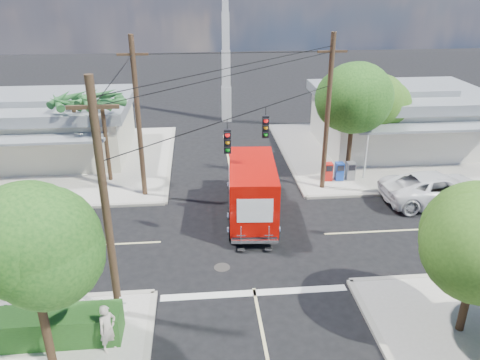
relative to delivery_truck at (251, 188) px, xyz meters
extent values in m
plane|color=black|center=(-0.62, -2.29, -1.61)|extent=(120.00, 120.00, 0.00)
cube|color=#A9A398|center=(10.38, 8.71, -1.54)|extent=(14.00, 14.00, 0.14)
cube|color=#A29D8F|center=(3.38, 8.71, -1.54)|extent=(0.25, 14.00, 0.14)
cube|color=#A29D8F|center=(10.38, 1.71, -1.54)|extent=(14.00, 0.25, 0.14)
cube|color=#A9A398|center=(-11.62, 8.71, -1.54)|extent=(14.00, 14.00, 0.14)
cube|color=#A29D8F|center=(-4.62, 8.71, -1.54)|extent=(0.25, 14.00, 0.14)
cube|color=#A29D8F|center=(-11.62, 1.71, -1.54)|extent=(14.00, 0.25, 0.14)
cube|color=beige|center=(-0.62, 7.71, -1.61)|extent=(0.12, 12.00, 0.01)
cube|color=beige|center=(9.38, -2.29, -1.61)|extent=(12.00, 0.12, 0.01)
cube|color=beige|center=(-10.62, -2.29, -1.61)|extent=(12.00, 0.12, 0.01)
cube|color=silver|center=(-0.62, -6.59, -1.61)|extent=(7.50, 0.40, 0.01)
cube|color=silver|center=(11.88, 9.71, 0.23)|extent=(11.00, 8.00, 3.40)
cube|color=gray|center=(11.88, 9.71, 2.28)|extent=(11.80, 8.80, 0.70)
cube|color=gray|center=(11.88, 9.71, 2.78)|extent=(6.05, 4.40, 0.50)
cube|color=gray|center=(11.88, 4.81, 1.43)|extent=(9.90, 1.80, 0.15)
cylinder|color=silver|center=(7.48, 4.01, -0.02)|extent=(0.12, 0.12, 2.90)
cube|color=beige|center=(-12.62, 10.21, 0.13)|extent=(10.00, 8.00, 3.20)
cube|color=gray|center=(-12.62, 10.21, 2.08)|extent=(10.80, 8.80, 0.70)
cube|color=gray|center=(-12.62, 10.21, 2.58)|extent=(5.50, 4.40, 0.50)
cube|color=gray|center=(-12.62, 5.31, 1.23)|extent=(9.00, 1.80, 0.15)
cylinder|color=silver|center=(-8.62, 4.51, -0.12)|extent=(0.12, 0.12, 2.70)
cube|color=silver|center=(-0.12, 17.71, -0.11)|extent=(0.80, 0.80, 3.00)
cube|color=silver|center=(-0.12, 17.71, 2.89)|extent=(0.70, 0.70, 3.00)
cube|color=silver|center=(-0.12, 17.71, 5.89)|extent=(0.60, 0.60, 3.00)
cylinder|color=#422D1C|center=(-7.62, -9.79, 0.38)|extent=(0.28, 0.28, 3.71)
sphere|color=#174515|center=(-7.62, -9.79, 2.70)|extent=(3.71, 3.71, 3.71)
sphere|color=#174515|center=(-8.02, -9.59, 2.94)|extent=(3.02, 3.02, 3.02)
sphere|color=#174515|center=(-7.27, -10.09, 2.59)|extent=(3.25, 3.25, 3.25)
cylinder|color=#422D1C|center=(6.58, 4.51, 0.58)|extent=(0.28, 0.28, 4.10)
sphere|color=#174515|center=(6.58, 4.51, 3.14)|extent=(4.10, 4.10, 4.10)
sphere|color=#174515|center=(6.18, 4.71, 3.39)|extent=(3.33, 3.33, 3.33)
sphere|color=#174515|center=(6.93, 4.21, 3.01)|extent=(3.58, 3.58, 3.58)
cylinder|color=#422D1C|center=(9.18, 6.71, 0.32)|extent=(0.28, 0.28, 3.58)
sphere|color=#305918|center=(9.18, 6.71, 2.56)|extent=(3.58, 3.58, 3.58)
sphere|color=#305918|center=(8.78, 6.91, 2.78)|extent=(2.91, 2.91, 2.91)
sphere|color=#305918|center=(9.53, 6.41, 2.45)|extent=(3.14, 3.14, 3.14)
cylinder|color=#422D1C|center=(6.38, -9.49, 0.26)|extent=(0.28, 0.28, 3.46)
sphere|color=#305918|center=(5.98, -9.29, 2.63)|extent=(2.81, 2.81, 2.81)
cylinder|color=#422D1C|center=(-8.12, 5.21, 1.03)|extent=(0.24, 0.24, 5.00)
cone|color=#265C29|center=(-7.22, 5.21, 3.63)|extent=(0.50, 2.06, 0.98)
cone|color=#265C29|center=(-7.56, 5.92, 3.63)|extent=(1.92, 1.68, 0.98)
cone|color=#265C29|center=(-8.32, 6.09, 3.63)|extent=(2.12, 0.95, 0.98)
cone|color=#265C29|center=(-8.93, 5.61, 3.63)|extent=(1.34, 2.07, 0.98)
cone|color=#265C29|center=(-8.93, 4.82, 3.63)|extent=(1.34, 2.07, 0.98)
cone|color=#265C29|center=(-8.32, 4.34, 3.63)|extent=(2.12, 0.95, 0.98)
cone|color=#265C29|center=(-7.56, 4.51, 3.63)|extent=(1.92, 1.68, 0.98)
cylinder|color=#422D1C|center=(-10.12, 6.71, 0.83)|extent=(0.24, 0.24, 4.60)
cone|color=#265C29|center=(-9.22, 6.71, 3.23)|extent=(0.50, 2.06, 0.98)
cone|color=#265C29|center=(-9.56, 7.42, 3.23)|extent=(1.92, 1.68, 0.98)
cone|color=#265C29|center=(-10.32, 7.59, 3.23)|extent=(2.12, 0.95, 0.98)
cone|color=#265C29|center=(-10.93, 7.11, 3.23)|extent=(1.34, 2.07, 0.98)
cone|color=#265C29|center=(-10.93, 6.32, 3.23)|extent=(1.34, 2.07, 0.98)
cone|color=#265C29|center=(-10.32, 5.84, 3.23)|extent=(2.12, 0.95, 0.98)
cone|color=#265C29|center=(-9.56, 6.01, 3.23)|extent=(1.92, 1.68, 0.98)
cylinder|color=#473321|center=(-5.82, -7.49, 2.89)|extent=(0.28, 0.28, 9.00)
cube|color=#473321|center=(-5.82, -7.49, 6.39)|extent=(1.60, 0.12, 0.12)
cylinder|color=#473321|center=(4.58, 2.91, 2.89)|extent=(0.28, 0.28, 9.00)
cube|color=#473321|center=(4.58, 2.91, 6.39)|extent=(1.60, 0.12, 0.12)
cylinder|color=#473321|center=(-5.82, 2.91, 2.89)|extent=(0.28, 0.28, 9.00)
cube|color=#473321|center=(-5.82, 2.91, 6.39)|extent=(1.60, 0.12, 0.12)
cylinder|color=black|center=(-0.62, -2.29, 4.59)|extent=(10.43, 10.43, 0.04)
cube|color=black|center=(-1.42, -3.09, 3.64)|extent=(0.30, 0.24, 1.05)
sphere|color=red|center=(-1.42, -3.23, 3.97)|extent=(0.20, 0.20, 0.20)
cube|color=black|center=(0.48, -1.19, 3.64)|extent=(0.30, 0.24, 1.05)
sphere|color=red|center=(0.48, -1.33, 3.97)|extent=(0.20, 0.20, 0.20)
cube|color=silver|center=(-8.42, -7.89, -1.12)|extent=(5.94, 0.05, 0.08)
cube|color=silver|center=(-8.42, -7.89, -0.72)|extent=(5.94, 0.05, 0.08)
cube|color=silver|center=(-5.62, -7.89, -0.97)|extent=(0.09, 0.06, 1.00)
cube|color=#20481A|center=(-8.62, -8.69, -0.92)|extent=(6.20, 1.20, 1.10)
cube|color=red|center=(5.18, 3.91, -0.92)|extent=(0.50, 0.50, 1.10)
cube|color=#1840A4|center=(5.88, 3.91, -0.92)|extent=(0.50, 0.50, 1.10)
cube|color=slate|center=(6.58, 3.91, -0.92)|extent=(0.50, 0.50, 1.10)
cube|color=black|center=(0.01, 0.14, -1.11)|extent=(2.57, 7.20, 0.23)
cube|color=red|center=(0.20, 2.90, -0.39)|extent=(2.28, 1.69, 1.99)
cube|color=black|center=(0.24, 3.53, -0.03)|extent=(1.91, 0.36, 0.86)
cube|color=silver|center=(0.26, 3.72, -1.02)|extent=(2.09, 0.25, 0.32)
cube|color=red|center=(-0.05, -0.67, 0.25)|extent=(2.62, 5.40, 2.63)
cube|color=white|center=(1.10, -0.75, 0.38)|extent=(0.24, 3.26, 1.18)
cube|color=white|center=(-1.19, -0.59, 0.38)|extent=(0.24, 3.26, 1.18)
cube|color=white|center=(-0.23, -3.31, 0.38)|extent=(1.63, 0.13, 1.18)
cube|color=silver|center=(-0.24, -3.43, -1.11)|extent=(2.19, 0.38, 0.16)
cube|color=silver|center=(-0.88, -3.50, -0.75)|extent=(0.41, 0.08, 0.91)
cube|color=silver|center=(0.39, -3.59, -0.75)|extent=(0.41, 0.08, 0.91)
cylinder|color=black|center=(-0.85, 2.84, -1.11)|extent=(0.36, 1.01, 1.00)
cylinder|color=black|center=(1.23, 2.69, -1.11)|extent=(0.36, 1.01, 1.00)
cylinder|color=black|center=(-1.21, -2.41, -1.11)|extent=(0.36, 1.01, 1.00)
cylinder|color=black|center=(0.87, -2.55, -1.11)|extent=(0.36, 1.01, 1.00)
imported|color=silver|center=(10.44, 0.54, -0.75)|extent=(6.31, 3.13, 1.72)
imported|color=beige|center=(-5.86, -9.32, -0.59)|extent=(0.75, 0.75, 1.76)
camera|label=1|loc=(-2.63, -21.81, 10.09)|focal=35.00mm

